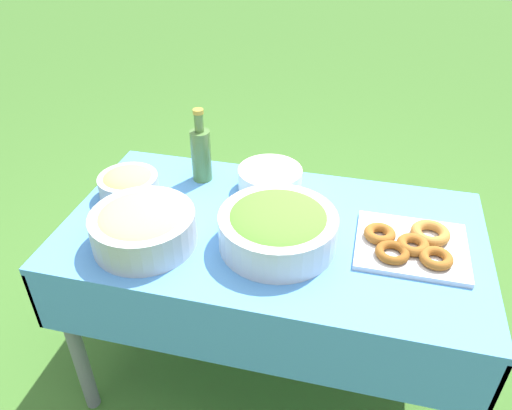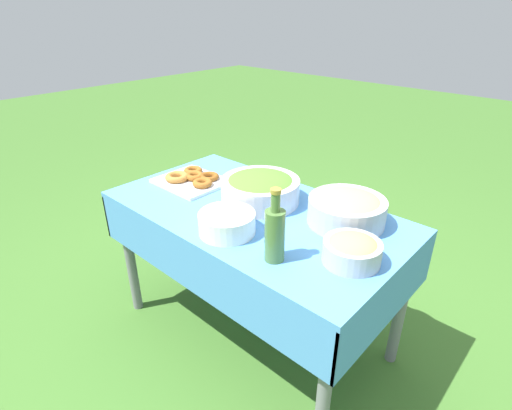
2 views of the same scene
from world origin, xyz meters
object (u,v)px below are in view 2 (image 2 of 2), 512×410
object	(u,v)px
salad_bowl	(260,188)
pasta_bowl	(347,208)
bread_bowl	(352,250)
donut_platter	(192,179)
olive_oil_bottle	(275,233)
plate_stack	(227,223)

from	to	relation	value
salad_bowl	pasta_bowl	world-z (taller)	same
pasta_bowl	bread_bowl	xyz separation A→B (m)	(0.16, -0.23, -0.02)
salad_bowl	donut_platter	xyz separation A→B (m)	(-0.39, -0.07, -0.05)
salad_bowl	olive_oil_bottle	world-z (taller)	olive_oil_bottle
pasta_bowl	salad_bowl	bearing A→B (deg)	-167.24
salad_bowl	bread_bowl	distance (m)	0.57
donut_platter	olive_oil_bottle	distance (m)	0.78
olive_oil_bottle	pasta_bowl	bearing A→B (deg)	83.09
salad_bowl	donut_platter	bearing A→B (deg)	-169.70
pasta_bowl	donut_platter	world-z (taller)	pasta_bowl
donut_platter	plate_stack	world-z (taller)	plate_stack
olive_oil_bottle	salad_bowl	bearing A→B (deg)	138.03
salad_bowl	bread_bowl	bearing A→B (deg)	-14.21
pasta_bowl	bread_bowl	bearing A→B (deg)	-55.07
salad_bowl	pasta_bowl	bearing A→B (deg)	12.76
pasta_bowl	plate_stack	distance (m)	0.49
plate_stack	olive_oil_bottle	bearing A→B (deg)	-3.75
donut_platter	bread_bowl	distance (m)	0.95
plate_stack	bread_bowl	distance (m)	0.49
donut_platter	bread_bowl	xyz separation A→B (m)	(0.95, -0.07, 0.03)
salad_bowl	olive_oil_bottle	bearing A→B (deg)	-41.97
pasta_bowl	olive_oil_bottle	world-z (taller)	olive_oil_bottle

